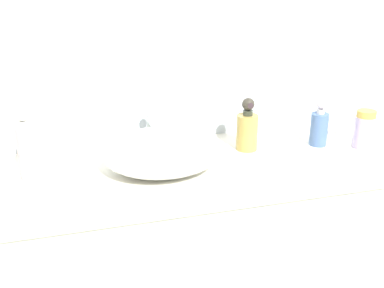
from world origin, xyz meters
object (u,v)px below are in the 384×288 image
object	(u,v)px
soap_dispenser	(319,126)
spray_can	(364,130)
perfume_bottle	(27,150)
lotion_bottle	(247,129)
candle_jar	(69,173)
sink_basin	(163,151)

from	to	relation	value
soap_dispenser	spray_can	size ratio (longest dim) A/B	1.26
soap_dispenser	perfume_bottle	distance (m)	0.99
lotion_bottle	perfume_bottle	xyz separation A→B (m)	(-0.73, -0.04, 0.02)
soap_dispenser	candle_jar	world-z (taller)	soap_dispenser
soap_dispenser	candle_jar	size ratio (longest dim) A/B	2.70
soap_dispenser	spray_can	distance (m)	0.16
soap_dispenser	spray_can	world-z (taller)	soap_dispenser
spray_can	candle_jar	distance (m)	1.02
spray_can	candle_jar	xyz separation A→B (m)	(-1.02, 0.02, -0.05)
sink_basin	spray_can	world-z (taller)	spray_can
lotion_bottle	sink_basin	bearing A→B (deg)	-163.74
sink_basin	lotion_bottle	size ratio (longest dim) A/B	2.01
lotion_bottle	spray_can	bearing A→B (deg)	-13.15
perfume_bottle	candle_jar	distance (m)	0.14
perfume_bottle	candle_jar	bearing A→B (deg)	-15.51
soap_dispenser	lotion_bottle	world-z (taller)	lotion_bottle
soap_dispenser	spray_can	xyz separation A→B (m)	(0.14, -0.06, -0.00)
soap_dispenser	lotion_bottle	bearing A→B (deg)	173.52
sink_basin	spray_can	size ratio (longest dim) A/B	2.76
spray_can	candle_jar	world-z (taller)	spray_can
lotion_bottle	spray_can	size ratio (longest dim) A/B	1.37
spray_can	perfume_bottle	bearing A→B (deg)	177.35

